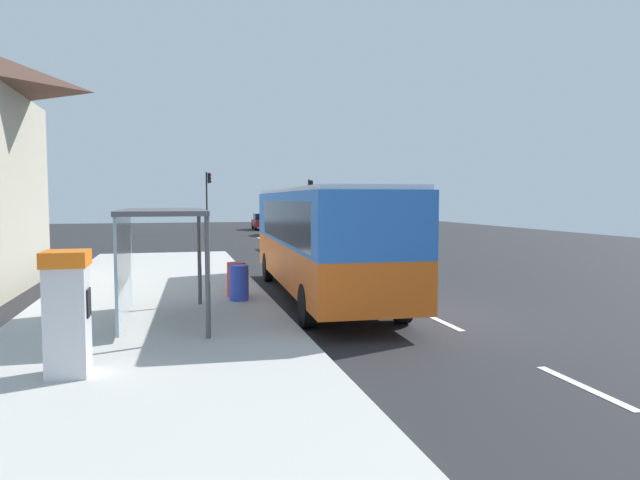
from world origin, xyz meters
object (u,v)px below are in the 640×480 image
(recycling_bin_red, at_px, (236,279))
(traffic_light_far_side, at_px, (208,193))
(ticket_machine, at_px, (68,312))
(bus, at_px, (321,236))
(sedan_near, at_px, (263,221))
(recycling_bin_blue, at_px, (239,283))
(bus_shelter, at_px, (149,236))
(white_van, at_px, (321,227))
(traffic_light_near_side, at_px, (310,197))
(sedan_far, at_px, (279,225))

(recycling_bin_red, relative_size, traffic_light_far_side, 0.18)
(ticket_machine, relative_size, recycling_bin_red, 2.04)
(bus, height_order, ticket_machine, bus)
(sedan_near, relative_size, recycling_bin_blue, 4.71)
(sedan_near, xyz_separation_m, bus_shelter, (-8.72, -41.49, 1.31))
(white_van, bearing_deg, recycling_bin_red, -112.34)
(white_van, xyz_separation_m, ticket_machine, (-9.69, -22.31, -0.17))
(bus_shelter, bearing_deg, recycling_bin_blue, 45.30)
(bus, bearing_deg, traffic_light_near_side, 77.44)
(bus, bearing_deg, sedan_far, 82.28)
(recycling_bin_blue, relative_size, traffic_light_near_side, 0.21)
(ticket_machine, xyz_separation_m, recycling_bin_red, (3.29, 6.74, -0.52))
(bus, distance_m, bus_shelter, 5.59)
(ticket_machine, height_order, bus_shelter, bus_shelter)
(recycling_bin_red, distance_m, traffic_light_near_side, 33.96)
(white_van, height_order, recycling_bin_red, white_van)
(recycling_bin_blue, relative_size, recycling_bin_red, 1.00)
(white_van, height_order, ticket_machine, white_van)
(sedan_far, relative_size, traffic_light_near_side, 0.96)
(sedan_near, distance_m, recycling_bin_red, 39.10)
(white_van, height_order, sedan_far, white_van)
(recycling_bin_blue, xyz_separation_m, recycling_bin_red, (0.00, 0.70, 0.00))
(bus, bearing_deg, white_van, 75.84)
(bus, bearing_deg, bus_shelter, -147.40)
(bus, xyz_separation_m, white_van, (3.91, 15.50, -0.50))
(white_van, relative_size, recycling_bin_blue, 5.48)
(ticket_machine, distance_m, recycling_bin_red, 7.51)
(recycling_bin_red, xyz_separation_m, bus_shelter, (-2.21, -2.94, 1.44))
(traffic_light_near_side, height_order, bus_shelter, traffic_light_near_side)
(bus, xyz_separation_m, sedan_far, (4.01, 29.58, -1.05))
(recycling_bin_blue, bearing_deg, traffic_light_far_side, 88.15)
(bus, relative_size, recycling_bin_red, 11.68)
(white_van, bearing_deg, sedan_near, 89.74)
(sedan_near, height_order, traffic_light_near_side, traffic_light_near_side)
(sedan_far, xyz_separation_m, recycling_bin_red, (-6.50, -29.65, -0.14))
(recycling_bin_blue, xyz_separation_m, traffic_light_far_side, (1.10, 33.95, 2.77))
(bus, relative_size, bus_shelter, 2.77)
(sedan_far, xyz_separation_m, bus_shelter, (-8.71, -32.59, 1.31))
(bus, height_order, traffic_light_near_side, traffic_light_near_side)
(traffic_light_near_side, relative_size, bus_shelter, 1.15)
(sedan_far, bearing_deg, recycling_bin_blue, -102.09)
(sedan_far, height_order, ticket_machine, ticket_machine)
(recycling_bin_blue, xyz_separation_m, bus_shelter, (-2.21, -2.24, 1.44))
(sedan_far, relative_size, recycling_bin_red, 4.64)
(white_van, xyz_separation_m, traffic_light_near_side, (3.30, 16.88, 1.73))
(white_van, bearing_deg, recycling_bin_blue, -111.47)
(traffic_light_far_side, relative_size, bus_shelter, 1.29)
(recycling_bin_red, bearing_deg, white_van, 67.66)
(white_van, xyz_separation_m, recycling_bin_red, (-6.40, -15.57, -0.69))
(bus, xyz_separation_m, sedan_near, (4.01, 38.49, -1.05))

